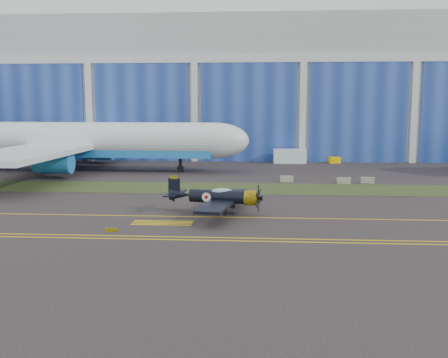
# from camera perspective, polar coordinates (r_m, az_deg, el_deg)

# --- Properties ---
(ground) EXTENTS (260.00, 260.00, 0.00)m
(ground) POSITION_cam_1_polar(r_m,az_deg,el_deg) (59.88, 11.99, -3.25)
(ground) COLOR #352E2F
(ground) RESTS_ON ground
(grass_median) EXTENTS (260.00, 10.00, 0.02)m
(grass_median) POSITION_cam_1_polar(r_m,az_deg,el_deg) (73.55, 10.51, -1.10)
(grass_median) COLOR #475128
(grass_median) RESTS_ON ground
(hangar) EXTENTS (220.00, 45.70, 30.00)m
(hangar) POSITION_cam_1_polar(r_m,az_deg,el_deg) (130.26, 7.84, 9.49)
(hangar) COLOR silver
(hangar) RESTS_ON ground
(taxiway_centreline) EXTENTS (200.00, 0.20, 0.02)m
(taxiway_centreline) POSITION_cam_1_polar(r_m,az_deg,el_deg) (55.04, 12.70, -4.26)
(taxiway_centreline) COLOR yellow
(taxiway_centreline) RESTS_ON ground
(edge_line_near) EXTENTS (80.00, 0.20, 0.02)m
(edge_line_near) POSITION_cam_1_polar(r_m,az_deg,el_deg) (45.93, 14.46, -6.77)
(edge_line_near) COLOR yellow
(edge_line_near) RESTS_ON ground
(edge_line_far) EXTENTS (80.00, 0.20, 0.02)m
(edge_line_far) POSITION_cam_1_polar(r_m,az_deg,el_deg) (46.88, 14.25, -6.46)
(edge_line_far) COLOR yellow
(edge_line_far) RESTS_ON ground
(hold_short_ladder) EXTENTS (6.00, 2.40, 0.02)m
(hold_short_ladder) POSITION_cam_1_polar(r_m,az_deg,el_deg) (52.29, -6.73, -4.76)
(hold_short_ladder) COLOR yellow
(hold_short_ladder) RESTS_ON ground
(guard_board_left) EXTENTS (1.20, 0.15, 0.35)m
(guard_board_left) POSITION_cam_1_polar(r_m,az_deg,el_deg) (49.48, -12.16, -5.43)
(guard_board_left) COLOR yellow
(guard_board_left) RESTS_ON ground
(warbird) EXTENTS (13.64, 15.60, 4.13)m
(warbird) POSITION_cam_1_polar(r_m,az_deg,el_deg) (55.63, -0.66, -1.91)
(warbird) COLOR black
(warbird) RESTS_ON ground
(jetliner) EXTENTS (71.38, 61.06, 24.36)m
(jetliner) POSITION_cam_1_polar(r_m,az_deg,el_deg) (96.17, -16.37, 8.11)
(jetliner) COLOR white
(jetliner) RESTS_ON ground
(shipping_container) EXTENTS (6.56, 2.92, 2.79)m
(shipping_container) POSITION_cam_1_polar(r_m,az_deg,el_deg) (105.53, 7.16, 2.48)
(shipping_container) COLOR white
(shipping_container) RESTS_ON ground
(tug) EXTENTS (2.43, 1.82, 1.27)m
(tug) POSITION_cam_1_polar(r_m,az_deg,el_deg) (106.91, 11.94, 2.03)
(tug) COLOR #F5CB00
(tug) RESTS_ON ground
(barrier_a) EXTENTS (2.01, 0.63, 0.90)m
(barrier_a) POSITION_cam_1_polar(r_m,az_deg,el_deg) (79.88, 6.84, 0.01)
(barrier_a) COLOR #9E9982
(barrier_a) RESTS_ON ground
(barrier_b) EXTENTS (2.02, 0.66, 0.90)m
(barrier_b) POSITION_cam_1_polar(r_m,az_deg,el_deg) (79.54, 12.90, -0.17)
(barrier_b) COLOR #9E9A82
(barrier_b) RESTS_ON ground
(barrier_c) EXTENTS (2.07, 0.89, 0.90)m
(barrier_c) POSITION_cam_1_polar(r_m,az_deg,el_deg) (80.79, 15.37, -0.13)
(barrier_c) COLOR #9D9B82
(barrier_c) RESTS_ON ground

